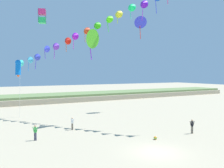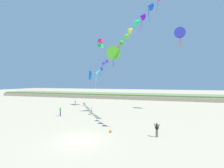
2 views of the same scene
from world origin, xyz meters
The scene contains 12 objects.
ground_plane centered at (0.00, 0.00, 0.00)m, with size 240.00×240.00×0.00m, color tan.
dune_ridge centered at (0.00, 43.87, 0.89)m, with size 120.00×11.61×1.79m.
person_near_left centered at (-8.99, 9.27, 0.97)m, with size 0.53×0.40×1.68m.
person_near_right centered at (8.01, 3.22, 0.99)m, with size 0.59×0.26×1.71m.
person_mid_center centered at (-12.72, 21.03, 0.86)m, with size 0.49×0.31×1.49m.
person_far_left centered at (-3.90, 11.93, 0.94)m, with size 0.31×0.55×1.63m.
kite_banner_string centered at (1.61, 14.35, 14.56)m, with size 21.28×22.94×20.68m.
large_kite_low_lead centered at (12.94, 20.81, 17.05)m, with size 2.91×2.61×4.51m.
large_kite_mid_trail centered at (-0.28, 14.32, 12.10)m, with size 3.00×2.28×4.40m.
large_kite_high_solo centered at (-5.46, 21.08, 16.05)m, with size 1.39×1.39×2.13m.
large_kite_outer_drift centered at (-8.92, 22.42, 8.03)m, with size 1.19×1.17×2.77m.
beach_ball centered at (2.51, 3.31, 0.18)m, with size 0.36×0.36×0.36m.
Camera 2 is at (7.87, -14.42, 6.22)m, focal length 24.00 mm.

